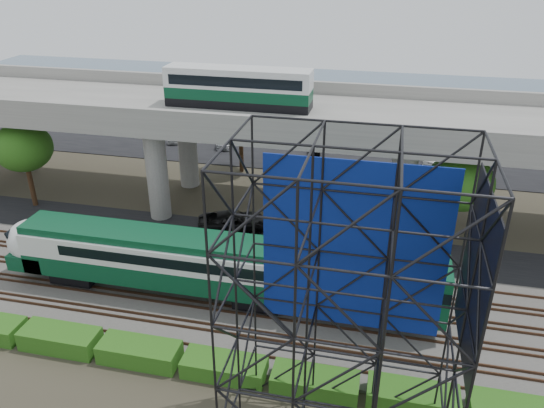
# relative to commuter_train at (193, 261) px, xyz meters

# --- Properties ---
(ground) EXTENTS (140.00, 140.00, 0.00)m
(ground) POSITION_rel_commuter_train_xyz_m (3.02, -2.00, -2.88)
(ground) COLOR #474233
(ground) RESTS_ON ground
(ballast_bed) EXTENTS (90.00, 12.00, 0.20)m
(ballast_bed) POSITION_rel_commuter_train_xyz_m (3.02, 0.00, -2.78)
(ballast_bed) COLOR slate
(ballast_bed) RESTS_ON ground
(service_road) EXTENTS (90.00, 5.00, 0.08)m
(service_road) POSITION_rel_commuter_train_xyz_m (3.02, 8.50, -2.84)
(service_road) COLOR black
(service_road) RESTS_ON ground
(parking_lot) EXTENTS (90.00, 18.00, 0.08)m
(parking_lot) POSITION_rel_commuter_train_xyz_m (3.02, 32.00, -2.84)
(parking_lot) COLOR black
(parking_lot) RESTS_ON ground
(harbor_water) EXTENTS (140.00, 40.00, 0.03)m
(harbor_water) POSITION_rel_commuter_train_xyz_m (3.02, 54.00, -2.87)
(harbor_water) COLOR #476275
(harbor_water) RESTS_ON ground
(rail_tracks) EXTENTS (90.00, 9.52, 0.16)m
(rail_tracks) POSITION_rel_commuter_train_xyz_m (3.02, -0.00, -2.60)
(rail_tracks) COLOR #472D1E
(rail_tracks) RESTS_ON ballast_bed
(commuter_train) EXTENTS (29.30, 3.06, 4.30)m
(commuter_train) POSITION_rel_commuter_train_xyz_m (0.00, 0.00, 0.00)
(commuter_train) COLOR black
(commuter_train) RESTS_ON rail_tracks
(overpass) EXTENTS (80.00, 12.00, 12.40)m
(overpass) POSITION_rel_commuter_train_xyz_m (2.75, 14.00, 5.33)
(overpass) COLOR #9E9B93
(overpass) RESTS_ON ground
(scaffold_tower) EXTENTS (9.36, 6.36, 15.00)m
(scaffold_tower) POSITION_rel_commuter_train_xyz_m (10.52, -9.98, 4.59)
(scaffold_tower) COLOR black
(scaffold_tower) RESTS_ON ground
(hedge_strip) EXTENTS (34.60, 1.80, 1.20)m
(hedge_strip) POSITION_rel_commuter_train_xyz_m (4.03, -6.30, -2.32)
(hedge_strip) COLOR #245112
(hedge_strip) RESTS_ON ground
(trees) EXTENTS (40.94, 16.94, 7.69)m
(trees) POSITION_rel_commuter_train_xyz_m (-1.64, 14.17, 2.69)
(trees) COLOR #382314
(trees) RESTS_ON ground
(suv) EXTENTS (6.25, 4.37, 1.59)m
(suv) POSITION_rel_commuter_train_xyz_m (-0.15, 9.44, -2.01)
(suv) COLOR black
(suv) RESTS_ON service_road
(parked_cars) EXTENTS (34.23, 9.79, 1.30)m
(parked_cars) POSITION_rel_commuter_train_xyz_m (4.17, 31.57, -2.19)
(parked_cars) COLOR silver
(parked_cars) RESTS_ON parking_lot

